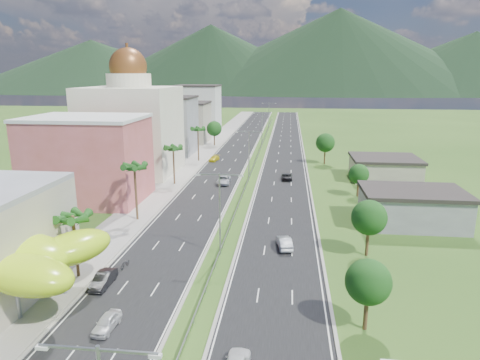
% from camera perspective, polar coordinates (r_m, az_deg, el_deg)
% --- Properties ---
extents(ground, '(500.00, 500.00, 0.00)m').
position_cam_1_polar(ground, '(48.09, -4.59, -14.73)').
color(ground, '#2D5119').
rests_on(ground, ground).
extents(road_left, '(11.00, 260.00, 0.04)m').
position_cam_1_polar(road_left, '(134.27, -0.42, 4.19)').
color(road_left, black).
rests_on(road_left, ground).
extents(road_right, '(11.00, 260.00, 0.04)m').
position_cam_1_polar(road_right, '(133.32, 6.01, 4.04)').
color(road_right, black).
rests_on(road_right, ground).
extents(sidewalk_left, '(7.00, 260.00, 0.12)m').
position_cam_1_polar(sidewalk_left, '(135.71, -4.41, 4.27)').
color(sidewalk_left, gray).
rests_on(sidewalk_left, ground).
extents(median_guardrail, '(0.10, 216.06, 0.76)m').
position_cam_1_polar(median_guardrail, '(115.81, 2.20, 2.88)').
color(median_guardrail, gray).
rests_on(median_guardrail, ground).
extents(streetlight_median_b, '(6.04, 0.25, 11.00)m').
position_cam_1_polar(streetlight_median_b, '(54.51, -2.72, -3.42)').
color(streetlight_median_b, gray).
rests_on(streetlight_median_b, ground).
extents(streetlight_median_c, '(6.04, 0.25, 11.00)m').
position_cam_1_polar(streetlight_median_c, '(93.14, 1.20, 3.96)').
color(streetlight_median_c, gray).
rests_on(streetlight_median_c, ground).
extents(streetlight_median_d, '(6.04, 0.25, 11.00)m').
position_cam_1_polar(streetlight_median_d, '(137.53, 2.96, 7.24)').
color(streetlight_median_d, gray).
rests_on(streetlight_median_d, ground).
extents(streetlight_median_e, '(6.04, 0.25, 11.00)m').
position_cam_1_polar(streetlight_median_e, '(182.23, 3.87, 8.92)').
color(streetlight_median_e, gray).
rests_on(streetlight_median_e, ground).
extents(lime_canopy, '(18.00, 15.00, 7.40)m').
position_cam_1_polar(lime_canopy, '(50.30, -28.94, -8.92)').
color(lime_canopy, '#ADE015').
rests_on(lime_canopy, ground).
extents(pink_shophouse, '(20.00, 15.00, 15.00)m').
position_cam_1_polar(pink_shophouse, '(83.34, -19.59, 2.46)').
color(pink_shophouse, '#B6554B').
rests_on(pink_shophouse, ground).
extents(domed_building, '(20.00, 20.00, 28.70)m').
position_cam_1_polar(domed_building, '(103.63, -14.25, 7.14)').
color(domed_building, beige).
rests_on(domed_building, ground).
extents(midrise_grey, '(16.00, 15.00, 16.00)m').
position_cam_1_polar(midrise_grey, '(127.27, -9.79, 7.07)').
color(midrise_grey, gray).
rests_on(midrise_grey, ground).
extents(midrise_beige, '(16.00, 15.00, 13.00)m').
position_cam_1_polar(midrise_beige, '(148.55, -7.41, 7.56)').
color(midrise_beige, '#9D9381').
rests_on(midrise_beige, ground).
extents(midrise_white, '(16.00, 15.00, 18.00)m').
position_cam_1_polar(midrise_white, '(170.62, -5.58, 9.29)').
color(midrise_white, silver).
rests_on(midrise_white, ground).
extents(shed_near, '(15.00, 10.00, 5.00)m').
position_cam_1_polar(shed_near, '(72.14, 21.97, -3.59)').
color(shed_near, gray).
rests_on(shed_near, ground).
extents(shed_far, '(14.00, 12.00, 4.40)m').
position_cam_1_polar(shed_far, '(100.87, 18.69, 1.37)').
color(shed_far, '#9D9381').
rests_on(shed_far, ground).
extents(palm_tree_b, '(3.60, 3.60, 8.10)m').
position_cam_1_polar(palm_tree_b, '(52.03, -21.37, -4.92)').
color(palm_tree_b, '#47301C').
rests_on(palm_tree_b, ground).
extents(palm_tree_c, '(3.60, 3.60, 9.60)m').
position_cam_1_polar(palm_tree_c, '(69.24, -13.90, 1.47)').
color(palm_tree_c, '#47301C').
rests_on(palm_tree_c, ground).
extents(palm_tree_d, '(3.60, 3.60, 8.60)m').
position_cam_1_polar(palm_tree_d, '(90.90, -8.90, 4.05)').
color(palm_tree_d, '#47301C').
rests_on(palm_tree_d, ground).
extents(palm_tree_e, '(3.60, 3.60, 9.40)m').
position_cam_1_polar(palm_tree_e, '(114.80, -5.63, 6.62)').
color(palm_tree_e, '#47301C').
rests_on(palm_tree_e, ground).
extents(leafy_tree_lfar, '(4.90, 4.90, 8.05)m').
position_cam_1_polar(leafy_tree_lfar, '(139.49, -3.46, 6.85)').
color(leafy_tree_lfar, '#47301C').
rests_on(leafy_tree_lfar, ground).
extents(leafy_tree_ra, '(4.20, 4.20, 6.90)m').
position_cam_1_polar(leafy_tree_ra, '(41.38, 16.73, -12.91)').
color(leafy_tree_ra, '#47301C').
rests_on(leafy_tree_ra, ground).
extents(leafy_tree_rb, '(4.55, 4.55, 7.47)m').
position_cam_1_polar(leafy_tree_rb, '(57.22, 16.84, -4.83)').
color(leafy_tree_rb, '#47301C').
rests_on(leafy_tree_rb, ground).
extents(leafy_tree_rc, '(3.85, 3.85, 6.33)m').
position_cam_1_polar(leafy_tree_rc, '(84.53, 15.56, 0.75)').
color(leafy_tree_rc, '#47301C').
rests_on(leafy_tree_rc, ground).
extents(leafy_tree_rd, '(4.90, 4.90, 8.05)m').
position_cam_1_polar(leafy_tree_rd, '(113.07, 11.31, 4.90)').
color(leafy_tree_rd, '#47301C').
rests_on(leafy_tree_rd, ground).
extents(mountain_ridge, '(860.00, 140.00, 90.00)m').
position_cam_1_polar(mountain_ridge, '(494.53, 12.72, 11.10)').
color(mountain_ridge, black).
rests_on(mountain_ridge, ground).
extents(car_white_near_left, '(1.78, 4.02, 1.34)m').
position_cam_1_polar(car_white_near_left, '(43.49, -17.35, -17.68)').
color(car_white_near_left, silver).
rests_on(car_white_near_left, road_left).
extents(car_dark_left, '(1.64, 4.65, 1.53)m').
position_cam_1_polar(car_dark_left, '(51.21, -17.75, -12.49)').
color(car_dark_left, black).
rests_on(car_dark_left, road_left).
extents(car_silver_mid_left, '(3.03, 6.06, 1.65)m').
position_cam_1_polar(car_silver_mid_left, '(91.51, -2.18, 0.00)').
color(car_silver_mid_left, '#B0B2B8').
rests_on(car_silver_mid_left, road_left).
extents(car_yellow_far_left, '(2.65, 4.93, 1.36)m').
position_cam_1_polar(car_yellow_far_left, '(115.54, -3.47, 2.89)').
color(car_yellow_far_left, gold).
rests_on(car_yellow_far_left, road_left).
extents(car_silver_right, '(2.43, 4.98, 1.57)m').
position_cam_1_polar(car_silver_right, '(58.83, 5.95, -8.28)').
color(car_silver_right, '#B4B7BC').
rests_on(car_silver_right, road_right).
extents(car_dark_far_right, '(2.40, 4.98, 1.37)m').
position_cam_1_polar(car_dark_far_right, '(95.71, 6.26, 0.47)').
color(car_dark_far_right, black).
rests_on(car_dark_far_right, road_right).
extents(motorcycle, '(0.88, 2.10, 1.31)m').
position_cam_1_polar(motorcycle, '(54.83, -15.08, -10.59)').
color(motorcycle, black).
rests_on(motorcycle, road_left).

